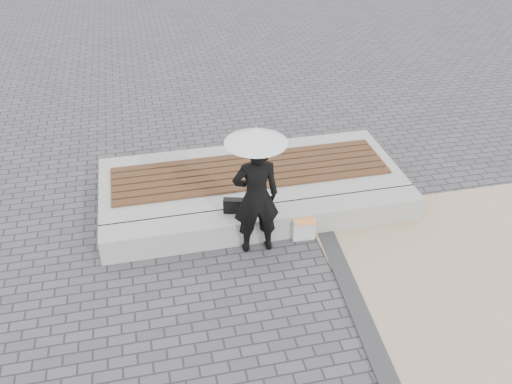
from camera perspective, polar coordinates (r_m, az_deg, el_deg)
ground at (r=7.54m, az=4.09°, el=-11.46°), size 80.00×80.00×0.00m
edging_band at (r=7.41m, az=10.92°, el=-12.94°), size 0.61×5.20×0.04m
seating_ledge at (r=8.58m, az=1.14°, el=-3.13°), size 5.00×0.45×0.40m
timber_platform at (r=9.54m, az=-0.57°, el=1.07°), size 5.00×2.00×0.40m
timber_decking at (r=9.42m, az=-0.58°, el=2.20°), size 4.60×1.20×0.04m
woman at (r=7.86m, az=0.00°, el=-0.48°), size 0.68×0.45×1.84m
parasol at (r=7.37m, az=0.00°, el=5.78°), size 0.86×0.86×1.09m
handbag at (r=8.39m, az=-2.22°, el=-1.41°), size 0.35×0.20×0.23m
canvas_tote at (r=8.52m, az=4.87°, el=-3.71°), size 0.35×0.16×0.36m
magazine at (r=8.37m, az=5.03°, el=-2.90°), size 0.34×0.27×0.01m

